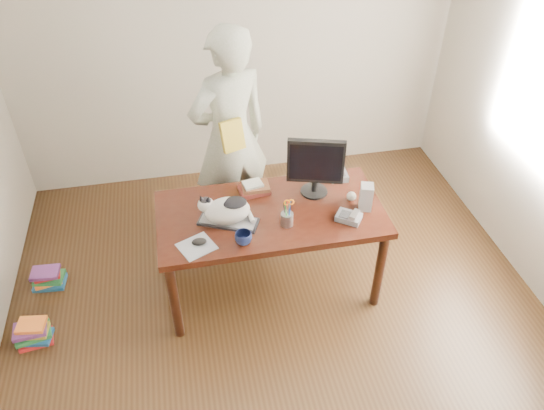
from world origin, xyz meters
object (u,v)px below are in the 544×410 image
(phone, at_px, (349,217))
(person, at_px, (230,138))
(keyboard, at_px, (228,222))
(book_pile_a, at_px, (33,333))
(cat, at_px, (226,209))
(monitor, at_px, (316,165))
(book_stack, at_px, (255,188))
(baseball, at_px, (351,196))
(calculator, at_px, (338,174))
(coffee_mug, at_px, (243,238))
(book_pile_b, at_px, (48,278))
(mouse, at_px, (199,242))
(speaker, at_px, (366,197))
(pen_cup, at_px, (287,218))
(desk, at_px, (269,220))

(phone, height_order, person, person)
(keyboard, relative_size, book_pile_a, 1.61)
(cat, distance_m, book_pile_a, 1.63)
(monitor, relative_size, book_pile_a, 1.69)
(book_stack, bearing_deg, baseball, -23.09)
(calculator, relative_size, book_pile_a, 0.68)
(coffee_mug, bearing_deg, book_stack, 72.51)
(book_pile_b, bearing_deg, coffee_mug, -23.14)
(cat, bearing_deg, baseball, 28.75)
(monitor, distance_m, book_pile_a, 2.32)
(phone, relative_size, person, 0.11)
(keyboard, distance_m, baseball, 0.91)
(book_stack, bearing_deg, calculator, 1.65)
(monitor, xyz_separation_m, book_pile_b, (-2.07, 0.21, -0.94))
(mouse, bearing_deg, speaker, -17.17)
(coffee_mug, relative_size, person, 0.06)
(baseball, xyz_separation_m, person, (-0.77, 0.74, 0.14))
(coffee_mug, distance_m, person, 1.04)
(calculator, height_order, person, person)
(pen_cup, relative_size, person, 0.12)
(calculator, distance_m, person, 0.89)
(cat, relative_size, calculator, 2.13)
(monitor, bearing_deg, book_pile_a, -153.98)
(speaker, xyz_separation_m, book_pile_b, (-2.39, 0.44, -0.78))
(calculator, relative_size, person, 0.10)
(cat, relative_size, person, 0.21)
(pen_cup, height_order, book_stack, pen_cup)
(desk, xyz_separation_m, speaker, (0.67, -0.17, 0.25))
(calculator, bearing_deg, mouse, -150.75)
(calculator, height_order, book_pile_a, calculator)
(coffee_mug, bearing_deg, cat, 110.24)
(desk, xyz_separation_m, calculator, (0.59, 0.23, 0.17))
(coffee_mug, bearing_deg, person, 86.54)
(baseball, bearing_deg, keyboard, -175.29)
(phone, height_order, speaker, speaker)
(keyboard, xyz_separation_m, mouse, (-0.22, -0.18, 0.01))
(pen_cup, xyz_separation_m, book_stack, (-0.15, 0.41, -0.02))
(book_stack, xyz_separation_m, calculator, (0.66, 0.06, -0.01))
(phone, height_order, baseball, phone)
(phone, bearing_deg, pen_cup, -149.08)
(pen_cup, bearing_deg, book_pile_a, -178.66)
(monitor, xyz_separation_m, phone, (0.16, -0.34, -0.23))
(book_pile_a, bearing_deg, pen_cup, 1.34)
(desk, xyz_separation_m, book_pile_b, (-1.72, 0.27, -0.53))
(keyboard, relative_size, speaker, 2.22)
(mouse, xyz_separation_m, book_pile_a, (-1.23, 0.04, -0.69))
(speaker, bearing_deg, person, 152.78)
(cat, xyz_separation_m, monitor, (0.68, 0.20, 0.14))
(phone, distance_m, calculator, 0.51)
(keyboard, relative_size, mouse, 3.72)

